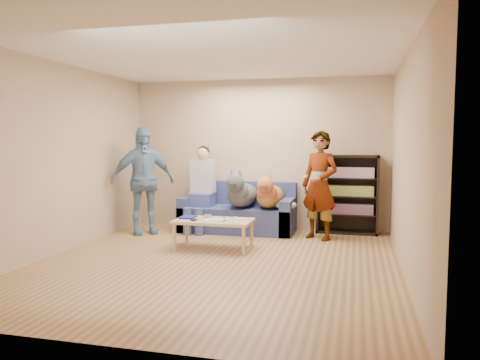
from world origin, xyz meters
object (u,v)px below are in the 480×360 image
(person_standing_left, at_px, (143,180))
(dog_tan, at_px, (269,195))
(dog_gray, at_px, (241,193))
(bookshelf, at_px, (347,192))
(coffee_table, at_px, (214,223))
(camera_silver, at_px, (208,216))
(person_standing_right, at_px, (320,185))
(person_seated, at_px, (201,185))
(notebook_blue, at_px, (188,217))
(sofa, at_px, (238,214))

(person_standing_left, xyz_separation_m, dog_tan, (2.04, 0.46, -0.23))
(person_standing_left, height_order, dog_tan, person_standing_left)
(dog_gray, distance_m, bookshelf, 1.76)
(dog_tan, distance_m, coffee_table, 1.39)
(person_standing_left, xyz_separation_m, camera_silver, (1.34, -0.65, -0.44))
(person_standing_right, relative_size, person_standing_left, 0.96)
(person_seated, relative_size, dog_gray, 1.15)
(notebook_blue, bearing_deg, person_standing_left, 145.63)
(person_seated, bearing_deg, coffee_table, -64.14)
(bookshelf, bearing_deg, person_seated, -171.55)
(camera_silver, relative_size, bookshelf, 0.08)
(person_standing_right, height_order, dog_gray, person_standing_right)
(dog_tan, relative_size, bookshelf, 0.90)
(dog_tan, height_order, coffee_table, dog_tan)
(dog_tan, height_order, bookshelf, bookshelf)
(person_standing_right, height_order, camera_silver, person_standing_right)
(person_standing_right, xyz_separation_m, dog_gray, (-1.30, 0.18, -0.18))
(sofa, relative_size, dog_tan, 1.62)
(sofa, distance_m, person_seated, 0.81)
(person_standing_right, distance_m, dog_gray, 1.32)
(person_seated, bearing_deg, dog_tan, -0.98)
(person_standing_left, relative_size, bookshelf, 1.36)
(dog_gray, bearing_deg, person_seated, 175.95)
(person_standing_right, distance_m, camera_silver, 1.82)
(sofa, height_order, dog_tan, dog_tan)
(sofa, height_order, coffee_table, sofa)
(person_standing_left, distance_m, camera_silver, 1.55)
(person_seated, bearing_deg, notebook_blue, -80.20)
(notebook_blue, relative_size, dog_tan, 0.22)
(camera_silver, height_order, sofa, sofa)
(person_seated, bearing_deg, bookshelf, 8.45)
(person_standing_right, height_order, person_seated, person_standing_right)
(notebook_blue, relative_size, dog_gray, 0.20)
(camera_silver, bearing_deg, person_standing_left, 153.98)
(person_standing_left, height_order, dog_gray, person_standing_left)
(camera_silver, xyz_separation_m, sofa, (0.14, 1.26, -0.16))
(person_standing_right, bearing_deg, camera_silver, -120.22)
(notebook_blue, height_order, sofa, sofa)
(camera_silver, height_order, dog_tan, dog_tan)
(person_standing_left, height_order, sofa, person_standing_left)
(coffee_table, xyz_separation_m, bookshelf, (1.82, 1.62, 0.31))
(notebook_blue, height_order, person_seated, person_seated)
(camera_silver, height_order, dog_gray, dog_gray)
(coffee_table, distance_m, bookshelf, 2.45)
(dog_gray, bearing_deg, coffee_table, -95.23)
(person_seated, bearing_deg, person_standing_left, -150.36)
(person_standing_left, distance_m, dog_gray, 1.64)
(coffee_table, bearing_deg, person_seated, 115.86)
(dog_tan, bearing_deg, person_standing_right, -14.58)
(person_standing_right, relative_size, person_seated, 1.15)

